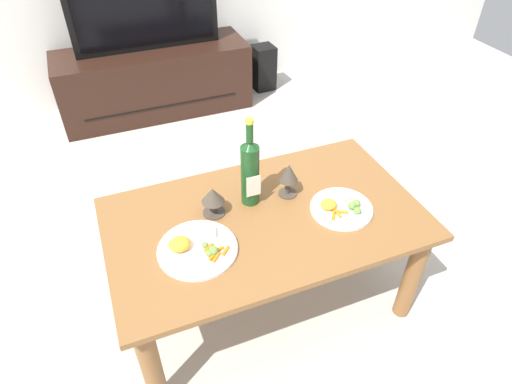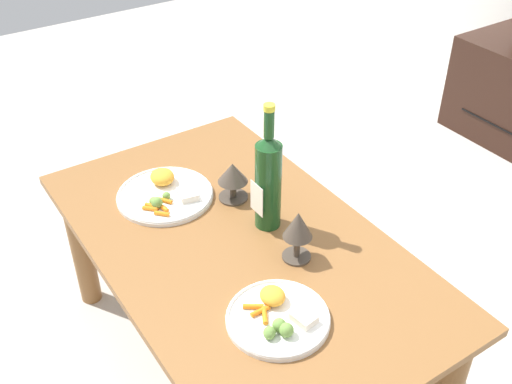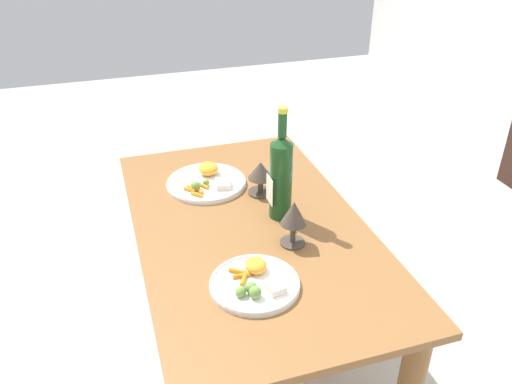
{
  "view_description": "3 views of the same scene",
  "coord_description": "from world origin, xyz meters",
  "px_view_note": "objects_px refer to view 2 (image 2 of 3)",
  "views": [
    {
      "loc": [
        -0.49,
        -1.14,
        1.65
      ],
      "look_at": [
        -0.01,
        0.08,
        0.56
      ],
      "focal_mm": 30.96,
      "sensor_mm": 36.0,
      "label": 1
    },
    {
      "loc": [
        1.07,
        -0.65,
        1.58
      ],
      "look_at": [
        -0.04,
        0.08,
        0.61
      ],
      "focal_mm": 43.12,
      "sensor_mm": 36.0,
      "label": 2
    },
    {
      "loc": [
        1.32,
        -0.4,
        1.43
      ],
      "look_at": [
        -0.01,
        0.02,
        0.61
      ],
      "focal_mm": 36.84,
      "sensor_mm": 36.0,
      "label": 3
    }
  ],
  "objects_px": {
    "dining_table": "(239,266)",
    "goblet_left": "(233,175)",
    "wine_bottle": "(268,179)",
    "goblet_right": "(298,228)",
    "dinner_plate_right": "(278,317)",
    "dinner_plate_left": "(165,193)"
  },
  "relations": [
    {
      "from": "dining_table",
      "to": "goblet_left",
      "type": "height_order",
      "value": "goblet_left"
    },
    {
      "from": "dining_table",
      "to": "goblet_left",
      "type": "distance_m",
      "value": 0.26
    },
    {
      "from": "wine_bottle",
      "to": "goblet_right",
      "type": "bearing_deg",
      "value": -5.77
    },
    {
      "from": "wine_bottle",
      "to": "dinner_plate_right",
      "type": "relative_size",
      "value": 1.53
    },
    {
      "from": "wine_bottle",
      "to": "dinner_plate_left",
      "type": "height_order",
      "value": "wine_bottle"
    },
    {
      "from": "dining_table",
      "to": "dinner_plate_right",
      "type": "height_order",
      "value": "dinner_plate_right"
    },
    {
      "from": "wine_bottle",
      "to": "dining_table",
      "type": "bearing_deg",
      "value": -79.46
    },
    {
      "from": "dinner_plate_left",
      "to": "dinner_plate_right",
      "type": "relative_size",
      "value": 1.17
    },
    {
      "from": "wine_bottle",
      "to": "goblet_right",
      "type": "height_order",
      "value": "wine_bottle"
    },
    {
      "from": "goblet_right",
      "to": "dinner_plate_right",
      "type": "xyz_separation_m",
      "value": [
        0.15,
        -0.17,
        -0.08
      ]
    },
    {
      "from": "goblet_left",
      "to": "dinner_plate_right",
      "type": "xyz_separation_m",
      "value": [
        0.46,
        -0.17,
        -0.07
      ]
    },
    {
      "from": "wine_bottle",
      "to": "goblet_left",
      "type": "relative_size",
      "value": 3.1
    },
    {
      "from": "wine_bottle",
      "to": "goblet_right",
      "type": "distance_m",
      "value": 0.17
    },
    {
      "from": "goblet_left",
      "to": "dinner_plate_right",
      "type": "distance_m",
      "value": 0.5
    },
    {
      "from": "goblet_right",
      "to": "dinner_plate_right",
      "type": "height_order",
      "value": "goblet_right"
    },
    {
      "from": "dining_table",
      "to": "wine_bottle",
      "type": "relative_size",
      "value": 3.23
    },
    {
      "from": "goblet_right",
      "to": "dinner_plate_left",
      "type": "bearing_deg",
      "value": -158.89
    },
    {
      "from": "goblet_left",
      "to": "wine_bottle",
      "type": "bearing_deg",
      "value": 5.77
    },
    {
      "from": "dining_table",
      "to": "wine_bottle",
      "type": "height_order",
      "value": "wine_bottle"
    },
    {
      "from": "dining_table",
      "to": "dinner_plate_left",
      "type": "xyz_separation_m",
      "value": [
        -0.29,
        -0.07,
        0.1
      ]
    },
    {
      "from": "goblet_left",
      "to": "dinner_plate_left",
      "type": "distance_m",
      "value": 0.21
    },
    {
      "from": "wine_bottle",
      "to": "dinner_plate_right",
      "type": "distance_m",
      "value": 0.38
    }
  ]
}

